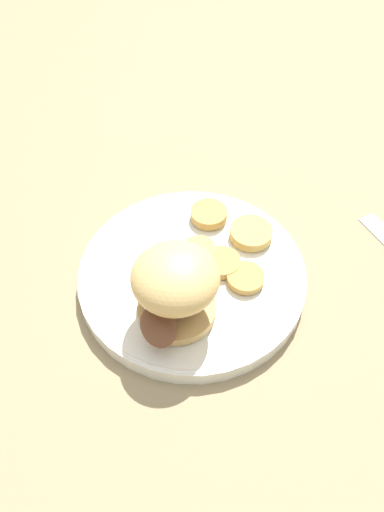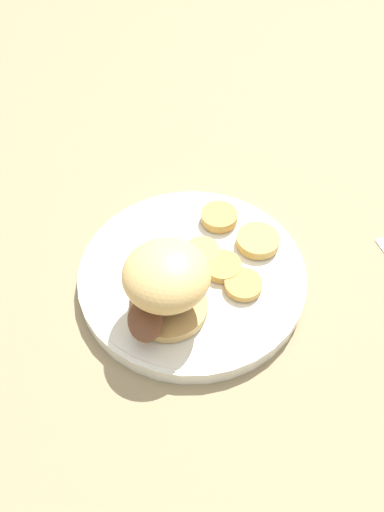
# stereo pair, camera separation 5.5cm
# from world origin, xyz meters

# --- Properties ---
(ground_plane) EXTENTS (4.00, 4.00, 0.00)m
(ground_plane) POSITION_xyz_m (0.00, 0.00, 0.00)
(ground_plane) COLOR #937F5B
(dinner_plate) EXTENTS (0.26, 0.26, 0.02)m
(dinner_plate) POSITION_xyz_m (0.00, 0.00, 0.01)
(dinner_plate) COLOR white
(dinner_plate) RESTS_ON ground_plane
(sandwich) EXTENTS (0.11, 0.10, 0.09)m
(sandwich) POSITION_xyz_m (0.06, 0.02, 0.07)
(sandwich) COLOR tan
(sandwich) RESTS_ON dinner_plate
(potato_round_0) EXTENTS (0.04, 0.04, 0.01)m
(potato_round_0) POSITION_xyz_m (-0.03, 0.02, 0.03)
(potato_round_0) COLOR tan
(potato_round_0) RESTS_ON dinner_plate
(potato_round_1) EXTENTS (0.04, 0.04, 0.01)m
(potato_round_1) POSITION_xyz_m (-0.03, 0.06, 0.03)
(potato_round_1) COLOR tan
(potato_round_1) RESTS_ON dinner_plate
(potato_round_2) EXTENTS (0.04, 0.04, 0.01)m
(potato_round_2) POSITION_xyz_m (-0.02, -0.01, 0.03)
(potato_round_2) COLOR tan
(potato_round_2) RESTS_ON dinner_plate
(potato_round_3) EXTENTS (0.05, 0.05, 0.01)m
(potato_round_3) POSITION_xyz_m (-0.08, -0.04, 0.03)
(potato_round_3) COLOR tan
(potato_round_3) RESTS_ON dinner_plate
(potato_round_4) EXTENTS (0.05, 0.05, 0.01)m
(potato_round_4) POSITION_xyz_m (-0.08, 0.02, 0.03)
(potato_round_4) COLOR tan
(potato_round_4) RESTS_ON dinner_plate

